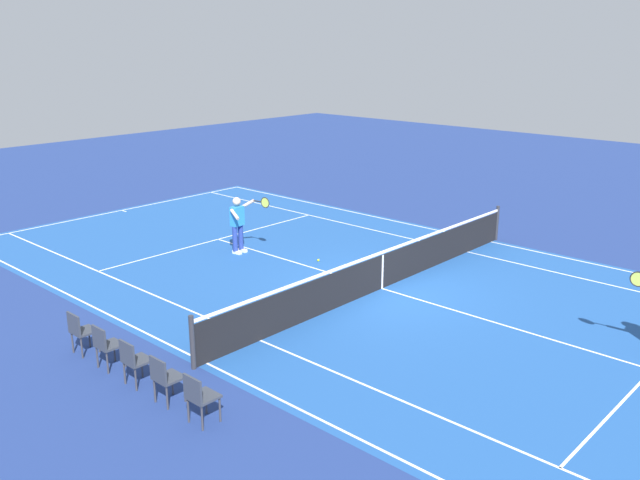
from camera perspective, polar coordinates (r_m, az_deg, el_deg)
ground_plane at (r=16.90m, az=5.24°, el=-4.11°), size 60.00×60.00×0.00m
court_slab at (r=16.90m, az=5.24°, el=-4.11°), size 24.20×11.40×0.00m
court_line_markings at (r=16.90m, az=5.24°, el=-4.10°), size 23.85×11.05×0.01m
tennis_net at (r=16.73m, az=5.28°, el=-2.54°), size 0.10×11.70×1.08m
tennis_player_near at (r=19.51m, az=-6.92°, el=1.54°), size 1.04×0.80×1.70m
tennis_ball at (r=18.85m, az=-0.14°, el=-1.72°), size 0.07×0.07×0.07m
spectator_chair_0 at (r=11.16m, az=-10.21°, el=-12.81°), size 0.44×0.44×0.88m
spectator_chair_1 at (r=11.85m, az=-13.03°, el=-11.17°), size 0.44×0.44×0.88m
spectator_chair_2 at (r=12.56m, az=-15.51°, el=-9.69°), size 0.44×0.44×0.88m
spectator_chair_3 at (r=13.30m, az=-17.70°, el=-8.36°), size 0.44×0.44×0.88m
spectator_chair_4 at (r=14.07m, az=-19.65°, el=-7.16°), size 0.44×0.44×0.88m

